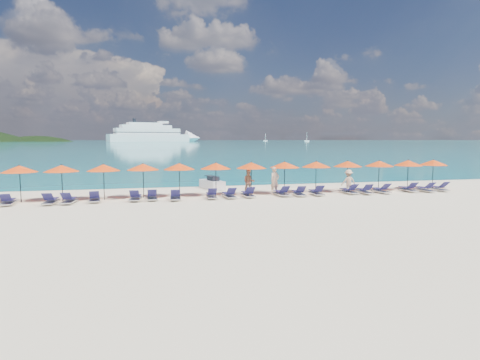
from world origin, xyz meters
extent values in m
plane|color=beige|center=(0.00, 0.00, 0.00)|extent=(1400.00, 1400.00, 0.00)
cube|color=#1FA9B2|center=(0.00, 660.00, 0.01)|extent=(1600.00, 1300.00, 0.01)
ellipsoid|color=black|center=(-150.00, 560.00, -35.00)|extent=(162.00, 126.00, 85.50)
cube|color=white|center=(-3.79, 500.23, 4.66)|extent=(102.84, 51.39, 9.31)
cone|color=white|center=(54.23, 520.52, 4.66)|extent=(26.10, 26.10, 20.49)
cube|color=white|center=(-5.54, 499.62, 13.04)|extent=(82.58, 41.99, 7.45)
cube|color=white|center=(-7.30, 499.00, 18.62)|extent=(64.56, 34.15, 4.66)
cube|color=white|center=(-9.06, 498.39, 22.35)|extent=(44.30, 24.75, 3.26)
cube|color=black|center=(-5.54, 499.62, 11.64)|extent=(83.61, 42.51, 0.84)
cube|color=black|center=(-5.54, 499.62, 14.90)|extent=(81.55, 41.48, 0.84)
cylinder|color=black|center=(-21.19, 494.14, 26.07)|extent=(4.10, 4.10, 5.12)
cube|color=white|center=(196.04, 468.89, 0.87)|extent=(6.54, 2.18, 1.74)
cylinder|color=white|center=(196.04, 468.89, 6.54)|extent=(0.39, 0.39, 10.91)
cube|color=white|center=(170.91, 573.19, 0.86)|extent=(6.46, 2.15, 1.72)
cylinder|color=white|center=(170.91, 573.19, 6.46)|extent=(0.39, 0.39, 10.77)
cube|color=silver|center=(-0.95, 8.47, 0.34)|extent=(1.70, 2.87, 0.62)
cube|color=black|center=(-0.89, 8.26, 0.79)|extent=(0.84, 1.24, 0.39)
cylinder|color=black|center=(-1.14, 9.12, 0.96)|extent=(0.61, 0.23, 0.07)
imported|color=tan|center=(2.73, 4.26, 0.95)|extent=(0.81, 0.67, 1.91)
imported|color=tan|center=(1.09, 4.98, 0.85)|extent=(0.91, 0.65, 1.70)
imported|color=tan|center=(7.99, 3.76, 0.83)|extent=(1.09, 0.54, 1.66)
cylinder|color=black|center=(-13.23, 4.53, 1.10)|extent=(0.05, 0.05, 2.20)
cone|color=#ED420D|center=(-13.23, 4.53, 2.02)|extent=(2.10, 2.10, 0.42)
sphere|color=black|center=(-13.23, 4.53, 2.24)|extent=(0.08, 0.08, 0.08)
cylinder|color=black|center=(-10.88, 4.49, 1.10)|extent=(0.05, 0.05, 2.20)
cone|color=#ED420D|center=(-10.88, 4.49, 2.02)|extent=(2.10, 2.10, 0.42)
sphere|color=black|center=(-10.88, 4.49, 2.24)|extent=(0.08, 0.08, 0.08)
cylinder|color=black|center=(-8.43, 4.54, 1.10)|extent=(0.05, 0.05, 2.20)
cone|color=#ED420D|center=(-8.43, 4.54, 2.02)|extent=(2.10, 2.10, 0.42)
sphere|color=black|center=(-8.43, 4.54, 2.24)|extent=(0.08, 0.08, 0.08)
cylinder|color=black|center=(-6.02, 4.71, 1.10)|extent=(0.05, 0.05, 2.20)
cone|color=#ED420D|center=(-6.02, 4.71, 2.02)|extent=(2.10, 2.10, 0.42)
sphere|color=black|center=(-6.02, 4.71, 2.24)|extent=(0.08, 0.08, 0.08)
cylinder|color=black|center=(-3.71, 4.66, 1.10)|extent=(0.05, 0.05, 2.20)
cone|color=#ED420D|center=(-3.71, 4.66, 2.02)|extent=(2.10, 2.10, 0.42)
sphere|color=black|center=(-3.71, 4.66, 2.24)|extent=(0.08, 0.08, 0.08)
cylinder|color=black|center=(-1.29, 4.57, 1.10)|extent=(0.05, 0.05, 2.20)
cone|color=#ED420D|center=(-1.29, 4.57, 2.02)|extent=(2.10, 2.10, 0.42)
sphere|color=black|center=(-1.29, 4.57, 2.24)|extent=(0.08, 0.08, 0.08)
cylinder|color=black|center=(1.15, 4.56, 1.10)|extent=(0.05, 0.05, 2.20)
cone|color=#ED420D|center=(1.15, 4.56, 2.02)|extent=(2.10, 2.10, 0.42)
sphere|color=black|center=(1.15, 4.56, 2.24)|extent=(0.08, 0.08, 0.08)
cylinder|color=black|center=(3.59, 4.70, 1.10)|extent=(0.05, 0.05, 2.20)
cone|color=#ED420D|center=(3.59, 4.70, 2.02)|extent=(2.10, 2.10, 0.42)
sphere|color=black|center=(3.59, 4.70, 2.24)|extent=(0.08, 0.08, 0.08)
cylinder|color=black|center=(5.90, 4.61, 1.10)|extent=(0.05, 0.05, 2.20)
cone|color=#ED420D|center=(5.90, 4.61, 2.02)|extent=(2.10, 2.10, 0.42)
sphere|color=black|center=(5.90, 4.61, 2.24)|extent=(0.08, 0.08, 0.08)
cylinder|color=black|center=(8.36, 4.65, 1.10)|extent=(0.05, 0.05, 2.20)
cone|color=#ED420D|center=(8.36, 4.65, 2.02)|extent=(2.10, 2.10, 0.42)
sphere|color=black|center=(8.36, 4.65, 2.24)|extent=(0.08, 0.08, 0.08)
cylinder|color=black|center=(10.80, 4.47, 1.10)|extent=(0.05, 0.05, 2.20)
cone|color=#ED420D|center=(10.80, 4.47, 2.02)|extent=(2.10, 2.10, 0.42)
sphere|color=black|center=(10.80, 4.47, 2.24)|extent=(0.08, 0.08, 0.08)
cylinder|color=black|center=(13.28, 4.57, 1.10)|extent=(0.05, 0.05, 2.20)
cone|color=#ED420D|center=(13.28, 4.57, 2.02)|extent=(2.10, 2.10, 0.42)
sphere|color=black|center=(13.28, 4.57, 2.24)|extent=(0.08, 0.08, 0.08)
cylinder|color=black|center=(15.51, 4.65, 1.10)|extent=(0.05, 0.05, 2.20)
cone|color=#ED420D|center=(15.51, 4.65, 2.02)|extent=(2.10, 2.10, 0.42)
sphere|color=black|center=(15.51, 4.65, 2.24)|extent=(0.08, 0.08, 0.08)
cube|color=silver|center=(-13.64, 3.49, 0.14)|extent=(0.79, 1.75, 0.06)
cube|color=#1C1A4A|center=(-13.66, 3.74, 0.30)|extent=(0.66, 1.15, 0.04)
cube|color=#1C1A4A|center=(-13.58, 2.95, 0.55)|extent=(0.60, 0.59, 0.43)
cube|color=silver|center=(-11.31, 3.29, 0.14)|extent=(0.68, 1.72, 0.06)
cube|color=#1C1A4A|center=(-11.30, 3.54, 0.30)|extent=(0.59, 1.12, 0.04)
cube|color=#1C1A4A|center=(-11.33, 2.74, 0.55)|extent=(0.57, 0.56, 0.43)
cube|color=silver|center=(-10.30, 3.28, 0.14)|extent=(0.76, 1.75, 0.06)
cube|color=#1C1A4A|center=(-10.28, 3.53, 0.30)|extent=(0.64, 1.14, 0.04)
cube|color=#1C1A4A|center=(-10.34, 2.73, 0.55)|extent=(0.59, 0.58, 0.43)
cube|color=silver|center=(-8.90, 3.59, 0.14)|extent=(0.76, 1.75, 0.06)
cube|color=#1C1A4A|center=(-8.92, 3.84, 0.30)|extent=(0.64, 1.14, 0.04)
cube|color=#1C1A4A|center=(-8.85, 3.05, 0.55)|extent=(0.59, 0.58, 0.43)
cube|color=silver|center=(-6.50, 3.51, 0.14)|extent=(0.77, 1.75, 0.06)
cube|color=#1C1A4A|center=(-6.47, 3.76, 0.30)|extent=(0.64, 1.14, 0.04)
cube|color=#1C1A4A|center=(-6.54, 2.97, 0.55)|extent=(0.59, 0.58, 0.43)
cube|color=silver|center=(-5.50, 3.60, 0.14)|extent=(0.63, 1.70, 0.06)
cube|color=#1C1A4A|center=(-5.50, 3.85, 0.30)|extent=(0.55, 1.10, 0.04)
cube|color=#1C1A4A|center=(-5.50, 3.05, 0.55)|extent=(0.55, 0.54, 0.43)
cube|color=silver|center=(-4.09, 3.27, 0.14)|extent=(0.71, 1.73, 0.06)
cube|color=#1C1A4A|center=(-4.07, 3.52, 0.30)|extent=(0.61, 1.13, 0.04)
cube|color=#1C1A4A|center=(-4.12, 2.72, 0.55)|extent=(0.58, 0.56, 0.43)
cube|color=silver|center=(-1.78, 3.40, 0.14)|extent=(0.71, 1.73, 0.06)
cube|color=#1C1A4A|center=(-1.77, 3.65, 0.30)|extent=(0.61, 1.13, 0.04)
cube|color=#1C1A4A|center=(-1.81, 2.86, 0.55)|extent=(0.58, 0.56, 0.43)
cube|color=silver|center=(-0.64, 3.35, 0.14)|extent=(0.74, 1.74, 0.06)
cube|color=#1C1A4A|center=(-0.66, 3.60, 0.30)|extent=(0.63, 1.14, 0.04)
cube|color=#1C1A4A|center=(-0.60, 2.81, 0.55)|extent=(0.59, 0.57, 0.43)
cube|color=silver|center=(0.65, 3.46, 0.14)|extent=(0.63, 1.70, 0.06)
cube|color=#1C1A4A|center=(0.64, 3.71, 0.30)|extent=(0.56, 1.10, 0.04)
cube|color=#1C1A4A|center=(0.65, 2.91, 0.55)|extent=(0.55, 0.54, 0.43)
cube|color=silver|center=(2.96, 3.48, 0.14)|extent=(0.77, 1.75, 0.06)
cube|color=#1C1A4A|center=(2.94, 3.73, 0.30)|extent=(0.65, 1.15, 0.04)
cube|color=#1C1A4A|center=(3.01, 2.93, 0.55)|extent=(0.60, 0.59, 0.43)
cube|color=silver|center=(4.08, 3.23, 0.14)|extent=(0.78, 1.75, 0.06)
cube|color=#1C1A4A|center=(4.10, 3.48, 0.30)|extent=(0.65, 1.15, 0.04)
cube|color=#1C1A4A|center=(4.03, 2.68, 0.55)|extent=(0.60, 0.59, 0.43)
cube|color=silver|center=(5.38, 3.29, 0.14)|extent=(0.70, 1.73, 0.06)
cube|color=#1C1A4A|center=(5.39, 3.54, 0.30)|extent=(0.60, 1.13, 0.04)
cube|color=#1C1A4A|center=(5.35, 2.74, 0.55)|extent=(0.58, 0.56, 0.43)
cube|color=silver|center=(7.88, 3.48, 0.14)|extent=(0.76, 1.75, 0.06)
cube|color=#1C1A4A|center=(7.86, 3.73, 0.30)|extent=(0.64, 1.14, 0.04)
cube|color=#1C1A4A|center=(7.93, 2.93, 0.55)|extent=(0.59, 0.58, 0.43)
cube|color=silver|center=(8.93, 3.21, 0.14)|extent=(0.79, 1.75, 0.06)
cube|color=#1C1A4A|center=(8.96, 3.46, 0.30)|extent=(0.66, 1.15, 0.04)
cube|color=#1C1A4A|center=(8.88, 2.66, 0.55)|extent=(0.60, 0.59, 0.43)
cube|color=silver|center=(10.26, 3.30, 0.14)|extent=(0.72, 1.73, 0.06)
cube|color=#1C1A4A|center=(10.25, 3.54, 0.30)|extent=(0.62, 1.13, 0.04)
cube|color=#1C1A4A|center=(10.30, 2.75, 0.55)|extent=(0.58, 0.57, 0.43)
cube|color=silver|center=(12.58, 3.51, 0.14)|extent=(0.66, 1.72, 0.06)
cube|color=#1C1A4A|center=(12.59, 3.76, 0.30)|extent=(0.58, 1.11, 0.04)
cube|color=#1C1A4A|center=(12.57, 2.96, 0.55)|extent=(0.56, 0.55, 0.43)
cube|color=silver|center=(13.73, 3.21, 0.14)|extent=(0.73, 1.74, 0.06)
cube|color=#1C1A4A|center=(13.71, 3.46, 0.30)|extent=(0.62, 1.13, 0.04)
cube|color=#1C1A4A|center=(13.76, 2.66, 0.55)|extent=(0.58, 0.57, 0.43)
cube|color=silver|center=(14.99, 3.35, 0.14)|extent=(0.77, 1.75, 0.06)
cube|color=#1C1A4A|center=(14.96, 3.60, 0.30)|extent=(0.64, 1.14, 0.04)
cube|color=#1C1A4A|center=(15.03, 2.80, 0.55)|extent=(0.59, 0.58, 0.43)
camera|label=1|loc=(-5.68, -21.77, 3.82)|focal=30.00mm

